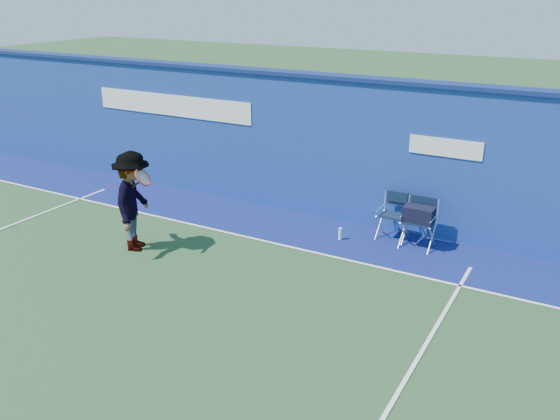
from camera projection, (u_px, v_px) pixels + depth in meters
The scene contains 8 objects.
ground at pixel (129, 304), 9.50m from camera, with size 80.00×80.00×0.00m, color #264524.
stadium_wall at pixel (285, 141), 13.19m from camera, with size 24.00×0.50×3.08m.
out_of_bounds_strip at pixel (260, 221), 12.84m from camera, with size 24.00×1.80×0.01m, color navy.
court_lines at pixel (153, 288), 9.98m from camera, with size 24.00×12.00×0.01m.
directors_chair_left at pixel (393, 224), 11.88m from camera, with size 0.55×0.51×0.93m.
directors_chair_right at pixel (418, 227), 11.45m from camera, with size 0.58×0.52×0.96m.
water_bottle at pixel (340, 234), 11.86m from camera, with size 0.07×0.07×0.26m, color white.
tennis_player at pixel (134, 201), 11.19m from camera, with size 1.17×1.43×1.93m.
Camera 1 is at (6.20, -6.09, 4.77)m, focal length 38.00 mm.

